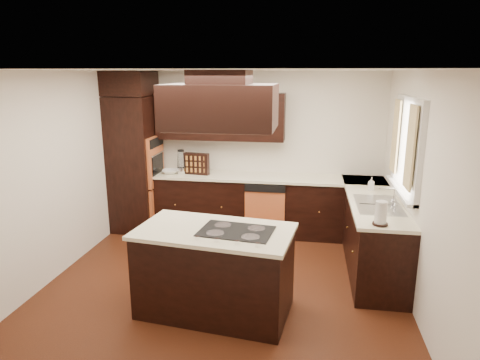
{
  "coord_description": "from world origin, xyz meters",
  "views": [
    {
      "loc": [
        0.94,
        -4.58,
        2.48
      ],
      "look_at": [
        0.1,
        0.6,
        1.15
      ],
      "focal_mm": 32.0,
      "sensor_mm": 36.0,
      "label": 1
    }
  ],
  "objects_px": {
    "oven_column": "(135,164)",
    "range_hood": "(221,107)",
    "island": "(215,272)",
    "spice_rack": "(196,164)"
  },
  "relations": [
    {
      "from": "range_hood",
      "to": "spice_rack",
      "type": "relative_size",
      "value": 2.62
    },
    {
      "from": "oven_column",
      "to": "spice_rack",
      "type": "xyz_separation_m",
      "value": [
        1.0,
        0.04,
        0.03
      ]
    },
    {
      "from": "range_hood",
      "to": "oven_column",
      "type": "bearing_deg",
      "value": 129.74
    },
    {
      "from": "island",
      "to": "range_hood",
      "type": "xyz_separation_m",
      "value": [
        0.07,
        0.02,
        1.72
      ]
    },
    {
      "from": "island",
      "to": "spice_rack",
      "type": "height_order",
      "value": "spice_rack"
    },
    {
      "from": "oven_column",
      "to": "range_hood",
      "type": "relative_size",
      "value": 2.02
    },
    {
      "from": "oven_column",
      "to": "island",
      "type": "xyz_separation_m",
      "value": [
        1.8,
        -2.28,
        -0.62
      ]
    },
    {
      "from": "oven_column",
      "to": "range_hood",
      "type": "distance_m",
      "value": 3.13
    },
    {
      "from": "oven_column",
      "to": "spice_rack",
      "type": "relative_size",
      "value": 5.28
    },
    {
      "from": "oven_column",
      "to": "spice_rack",
      "type": "bearing_deg",
      "value": 2.57
    }
  ]
}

